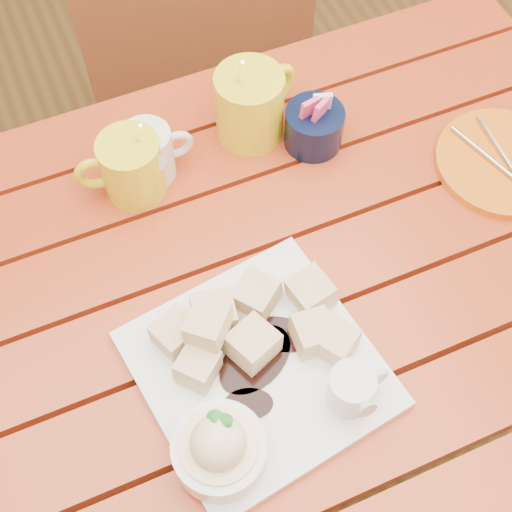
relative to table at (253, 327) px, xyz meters
name	(u,v)px	position (x,y,z in m)	size (l,w,h in m)	color
ground	(254,449)	(0.00, 0.00, -0.64)	(5.00, 5.00, 0.00)	brown
table	(253,327)	(0.00, 0.00, 0.00)	(1.20, 0.79, 0.75)	#B02E16
dessert_plate	(252,381)	(-0.05, -0.12, 0.14)	(0.31, 0.31, 0.11)	white
coffee_mug_left	(130,167)	(-0.09, 0.22, 0.16)	(0.12, 0.09, 0.14)	yellow
coffee_mug_right	(251,104)	(0.10, 0.25, 0.16)	(0.14, 0.10, 0.17)	yellow
cream_pitcher	(150,153)	(-0.06, 0.24, 0.15)	(0.10, 0.09, 0.09)	white
sugar_caddy	(314,127)	(0.18, 0.20, 0.14)	(0.09, 0.09, 0.09)	black
orange_saucer	(504,162)	(0.42, 0.05, 0.11)	(0.20, 0.20, 0.02)	orange
chair_far	(198,50)	(0.17, 0.69, -0.14)	(0.53, 0.53, 0.91)	brown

